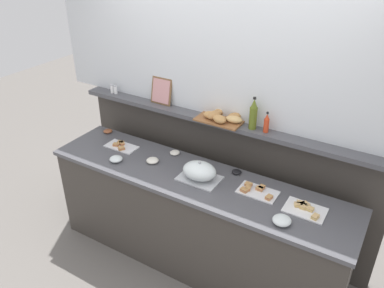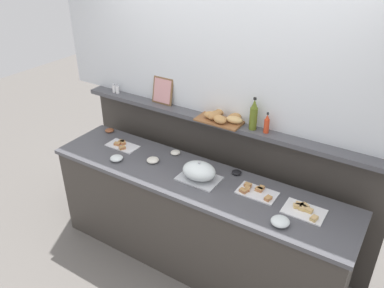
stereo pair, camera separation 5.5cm
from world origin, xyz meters
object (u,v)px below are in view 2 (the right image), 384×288
at_px(condiment_bowl_dark, 109,130).
at_px(sandwich_platter_side, 256,192).
at_px(condiment_bowl_teal, 153,160).
at_px(sandwich_platter_front, 122,145).
at_px(glass_bowl_medium, 117,158).
at_px(glass_bowl_large, 280,222).
at_px(olive_oil_bottle, 254,115).
at_px(salt_shaker, 114,88).
at_px(hot_sauce_bottle, 267,124).
at_px(serving_cloche, 199,172).
at_px(sandwich_platter_rear, 304,210).
at_px(condiment_bowl_cream, 175,153).
at_px(pepper_shaker, 117,89).
at_px(framed_picture, 163,91).
at_px(condiment_bowl_red, 237,172).
at_px(bread_basket, 222,117).

bearing_deg(condiment_bowl_dark, sandwich_platter_side, -5.67).
bearing_deg(condiment_bowl_teal, condiment_bowl_dark, 162.40).
relative_size(sandwich_platter_front, glass_bowl_medium, 2.67).
height_order(glass_bowl_large, olive_oil_bottle, olive_oil_bottle).
xyz_separation_m(sandwich_platter_front, salt_shaker, (-0.35, 0.33, 0.39)).
bearing_deg(hot_sauce_bottle, serving_cloche, -133.04).
distance_m(sandwich_platter_rear, condiment_bowl_cream, 1.27).
height_order(sandwich_platter_side, condiment_bowl_teal, condiment_bowl_teal).
relative_size(glass_bowl_large, condiment_bowl_teal, 1.22).
xyz_separation_m(sandwich_platter_front, serving_cloche, (0.90, -0.08, 0.06)).
bearing_deg(hot_sauce_bottle, glass_bowl_large, -56.52).
bearing_deg(pepper_shaker, condiment_bowl_teal, -29.09).
distance_m(glass_bowl_large, condiment_bowl_dark, 2.01).
height_order(hot_sauce_bottle, framed_picture, framed_picture).
relative_size(hot_sauce_bottle, framed_picture, 0.71).
bearing_deg(condiment_bowl_cream, serving_cloche, -30.58).
bearing_deg(salt_shaker, sandwich_platter_rear, -9.76).
xyz_separation_m(condiment_bowl_red, salt_shaker, (-1.47, 0.18, 0.39)).
relative_size(glass_bowl_large, glass_bowl_medium, 1.15).
xyz_separation_m(serving_cloche, glass_bowl_medium, (-0.77, -0.14, -0.05)).
distance_m(sandwich_platter_front, glass_bowl_medium, 0.25).
height_order(glass_bowl_medium, bread_basket, bread_basket).
bearing_deg(pepper_shaker, condiment_bowl_dark, -89.27).
xyz_separation_m(serving_cloche, hot_sauce_bottle, (0.38, 0.41, 0.36)).
xyz_separation_m(condiment_bowl_dark, condiment_bowl_teal, (0.72, -0.23, 0.00)).
distance_m(olive_oil_bottle, bread_basket, 0.29).
xyz_separation_m(sandwich_platter_side, glass_bowl_medium, (-1.24, -0.21, 0.01)).
xyz_separation_m(glass_bowl_large, condiment_bowl_cream, (-1.16, 0.40, -0.01)).
bearing_deg(sandwich_platter_front, framed_picture, 59.13).
bearing_deg(condiment_bowl_cream, pepper_shaker, 167.30).
distance_m(condiment_bowl_dark, bread_basket, 1.25).
distance_m(condiment_bowl_cream, bread_basket, 0.56).
height_order(olive_oil_bottle, salt_shaker, olive_oil_bottle).
bearing_deg(condiment_bowl_cream, glass_bowl_medium, -135.79).
distance_m(glass_bowl_large, bread_basket, 1.04).
xyz_separation_m(glass_bowl_large, salt_shaker, (-2.01, 0.59, 0.38)).
bearing_deg(bread_basket, olive_oil_bottle, 0.66).
distance_m(glass_bowl_medium, olive_oil_bottle, 1.25).
xyz_separation_m(pepper_shaker, bread_basket, (1.18, -0.01, -0.01)).
bearing_deg(bread_basket, sandwich_platter_rear, -21.87).
distance_m(condiment_bowl_red, bread_basket, 0.48).
bearing_deg(pepper_shaker, olive_oil_bottle, -0.22).
bearing_deg(salt_shaker, pepper_shaker, 0.00).
xyz_separation_m(glass_bowl_large, olive_oil_bottle, (-0.50, 0.58, 0.46)).
height_order(condiment_bowl_dark, condiment_bowl_teal, condiment_bowl_teal).
bearing_deg(condiment_bowl_dark, glass_bowl_medium, -41.13).
height_order(hot_sauce_bottle, bread_basket, hot_sauce_bottle).
distance_m(condiment_bowl_teal, olive_oil_bottle, 0.96).
bearing_deg(condiment_bowl_cream, condiment_bowl_red, 0.46).
xyz_separation_m(condiment_bowl_red, bread_basket, (-0.24, 0.17, 0.38)).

